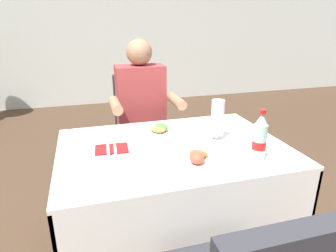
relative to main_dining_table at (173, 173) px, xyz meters
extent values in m
cube|color=silver|center=(-0.01, 3.77, 0.97)|extent=(11.00, 0.12, 3.09)
cube|color=white|center=(0.00, 0.00, 0.16)|extent=(1.21, 0.85, 0.02)
cube|color=white|center=(0.00, -0.42, -0.01)|extent=(1.21, 0.02, 0.32)
cube|color=white|center=(0.00, 0.42, -0.01)|extent=(1.21, 0.02, 0.32)
cube|color=white|center=(-0.60, 0.00, -0.01)|extent=(0.02, 0.85, 0.32)
cube|color=white|center=(0.60, 0.00, -0.01)|extent=(0.02, 0.85, 0.32)
cube|color=#472D1E|center=(0.55, -0.37, -0.21)|extent=(0.07, 0.07, 0.73)
cube|color=#472D1E|center=(-0.55, 0.37, -0.21)|extent=(0.07, 0.07, 0.73)
cube|color=#472D1E|center=(0.55, 0.37, -0.21)|extent=(0.07, 0.07, 0.73)
cube|color=#2D2D33|center=(0.00, 0.73, -0.09)|extent=(0.44, 0.44, 0.08)
cube|color=#2D2D33|center=(0.00, 0.98, 0.17)|extent=(0.42, 0.06, 0.44)
cube|color=black|center=(-0.17, 0.56, -0.35)|extent=(0.04, 0.04, 0.45)
cube|color=black|center=(0.17, 0.56, -0.35)|extent=(0.04, 0.04, 0.45)
cube|color=black|center=(-0.17, 0.90, -0.35)|extent=(0.04, 0.04, 0.45)
cube|color=black|center=(0.17, 0.90, -0.35)|extent=(0.04, 0.04, 0.45)
cylinder|color=#282D42|center=(-0.11, 0.52, -0.35)|extent=(0.10, 0.10, 0.45)
cylinder|color=#282D42|center=(0.05, 0.52, -0.35)|extent=(0.10, 0.10, 0.45)
cube|color=#282D42|center=(-0.03, 0.69, -0.07)|extent=(0.34, 0.36, 0.12)
cube|color=#9E3838|center=(-0.03, 0.77, 0.24)|extent=(0.36, 0.20, 0.50)
sphere|color=#997051|center=(-0.03, 0.77, 0.59)|extent=(0.19, 0.19, 0.19)
cylinder|color=#997051|center=(-0.24, 0.54, 0.27)|extent=(0.07, 0.26, 0.07)
cylinder|color=#997051|center=(0.19, 0.54, 0.27)|extent=(0.07, 0.26, 0.07)
cylinder|color=white|center=(0.06, -0.22, 0.17)|extent=(0.26, 0.26, 0.01)
ellipsoid|color=#C14C33|center=(0.04, -0.25, 0.21)|extent=(0.08, 0.09, 0.05)
ellipsoid|color=#99602D|center=(0.08, -0.18, 0.20)|extent=(0.11, 0.11, 0.03)
ellipsoid|color=#99602D|center=(0.06, -0.21, 0.20)|extent=(0.12, 0.12, 0.04)
cylinder|color=white|center=(-0.05, 0.21, 0.17)|extent=(0.22, 0.22, 0.01)
ellipsoid|color=#4C8E38|center=(-0.01, 0.21, 0.20)|extent=(0.09, 0.11, 0.04)
ellipsoid|color=#99602D|center=(-0.04, 0.20, 0.20)|extent=(0.10, 0.08, 0.03)
ellipsoid|color=#B77A38|center=(-0.03, 0.19, 0.20)|extent=(0.11, 0.11, 0.03)
cylinder|color=white|center=(0.26, 0.01, 0.17)|extent=(0.07, 0.07, 0.01)
cylinder|color=white|center=(0.26, 0.01, 0.19)|extent=(0.02, 0.02, 0.03)
cylinder|color=white|center=(0.26, 0.01, 0.30)|extent=(0.07, 0.07, 0.20)
cylinder|color=#C68928|center=(0.26, 0.01, 0.26)|extent=(0.07, 0.07, 0.11)
cylinder|color=silver|center=(0.34, -0.28, 0.26)|extent=(0.06, 0.06, 0.19)
cylinder|color=red|center=(0.34, -0.28, 0.25)|extent=(0.07, 0.07, 0.04)
cone|color=silver|center=(0.34, -0.28, 0.38)|extent=(0.06, 0.06, 0.05)
cylinder|color=red|center=(0.34, -0.28, 0.42)|extent=(0.03, 0.03, 0.02)
cube|color=maroon|center=(-0.33, 0.04, 0.17)|extent=(0.18, 0.14, 0.01)
cube|color=silver|center=(-0.34, 0.05, 0.18)|extent=(0.03, 0.19, 0.01)
cube|color=silver|center=(-0.31, 0.04, 0.18)|extent=(0.03, 0.19, 0.01)
camera|label=1|loc=(-0.43, -1.40, 0.82)|focal=31.54mm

